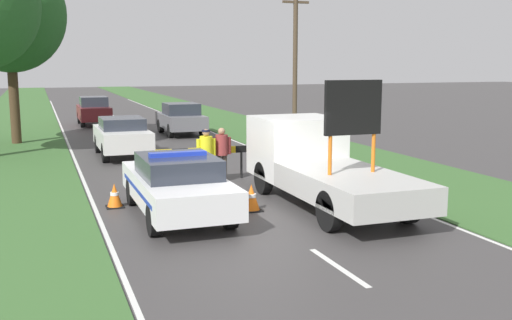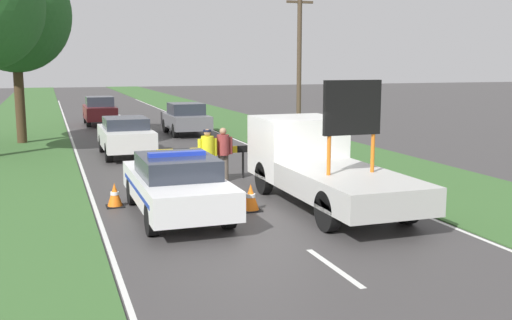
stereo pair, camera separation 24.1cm
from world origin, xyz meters
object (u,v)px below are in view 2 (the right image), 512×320
object	(u,v)px
traffic_cone_behind_barrier	(115,195)
traffic_cone_near_police	(170,177)
police_car	(176,184)
traffic_cone_near_truck	(158,165)
traffic_cone_lane_edge	(251,198)
police_officer	(207,151)
work_truck	(318,162)
queued_car_van_white	(126,136)
utility_pole	(299,64)
pedestrian_civilian	(223,150)
queued_car_wagon_maroon	(100,111)
queued_car_suv_grey	(186,118)
road_barrier	(206,153)
roadside_tree_near_right	(14,14)
traffic_cone_centre_front	(306,168)

from	to	relation	value
traffic_cone_behind_barrier	traffic_cone_near_police	bearing A→B (deg)	47.58
police_car	traffic_cone_near_truck	xyz separation A→B (m)	(0.50, 5.38, -0.43)
police_car	traffic_cone_lane_edge	world-z (taller)	police_car
police_officer	work_truck	bearing A→B (deg)	108.79
police_car	traffic_cone_near_police	size ratio (longest dim) A/B	8.03
traffic_cone_near_police	traffic_cone_behind_barrier	distance (m)	2.65
police_car	queued_car_van_white	distance (m)	9.75
traffic_cone_near_police	police_officer	bearing A→B (deg)	5.22
police_car	police_officer	size ratio (longest dim) A/B	2.95
police_officer	traffic_cone_near_police	bearing A→B (deg)	-9.02
work_truck	traffic_cone_near_truck	size ratio (longest dim) A/B	9.36
traffic_cone_near_police	utility_pole	size ratio (longest dim) A/B	0.09
pedestrian_civilian	queued_car_wagon_maroon	xyz separation A→B (m)	(-2.11, 18.71, -0.13)
traffic_cone_lane_edge	queued_car_suv_grey	size ratio (longest dim) A/B	0.17
queued_car_wagon_maroon	utility_pole	world-z (taller)	utility_pole
police_car	road_barrier	size ratio (longest dim) A/B	1.62
work_truck	pedestrian_civilian	world-z (taller)	work_truck
traffic_cone_behind_barrier	queued_car_van_white	world-z (taller)	queued_car_van_white
police_car	utility_pole	world-z (taller)	utility_pole
traffic_cone_behind_barrier	roadside_tree_near_right	xyz separation A→B (m)	(-2.65, 13.70, 5.39)
pedestrian_civilian	queued_car_suv_grey	world-z (taller)	pedestrian_civilian
utility_pole	traffic_cone_near_truck	bearing A→B (deg)	-144.42
traffic_cone_lane_edge	queued_car_wagon_maroon	distance (m)	22.53
traffic_cone_behind_barrier	police_car	bearing A→B (deg)	-46.97
traffic_cone_centre_front	traffic_cone_near_truck	distance (m)	4.76
queued_car_suv_grey	traffic_cone_centre_front	bearing A→B (deg)	94.66
utility_pole	queued_car_wagon_maroon	bearing A→B (deg)	122.37
traffic_cone_near_truck	utility_pole	distance (m)	9.30
queued_car_suv_grey	queued_car_van_white	bearing A→B (deg)	58.95
traffic_cone_behind_barrier	traffic_cone_lane_edge	world-z (taller)	traffic_cone_lane_edge
queued_car_van_white	traffic_cone_centre_front	bearing A→B (deg)	127.06
traffic_cone_centre_front	traffic_cone_near_truck	world-z (taller)	traffic_cone_near_truck
traffic_cone_near_truck	queued_car_suv_grey	xyz separation A→B (m)	(3.30, 10.64, 0.47)
traffic_cone_centre_front	traffic_cone_behind_barrier	bearing A→B (deg)	-161.86
traffic_cone_behind_barrier	roadside_tree_near_right	distance (m)	14.96
traffic_cone_near_police	queued_car_van_white	distance (m)	6.44
traffic_cone_lane_edge	utility_pole	bearing A→B (deg)	61.29
police_car	queued_car_van_white	xyz separation A→B (m)	(0.02, 9.75, 0.04)
queued_car_suv_grey	pedestrian_civilian	bearing A→B (deg)	82.62
pedestrian_civilian	utility_pole	world-z (taller)	utility_pole
police_car	traffic_cone_behind_barrier	distance (m)	1.95
road_barrier	roadside_tree_near_right	xyz separation A→B (m)	(-5.67, 11.12, 4.84)
traffic_cone_behind_barrier	queued_car_suv_grey	xyz separation A→B (m)	(5.09, 14.64, 0.51)
queued_car_suv_grey	utility_pole	size ratio (longest dim) A/B	0.58
traffic_cone_lane_edge	queued_car_van_white	size ratio (longest dim) A/B	0.16
police_car	traffic_cone_lane_edge	distance (m)	1.86
work_truck	queued_car_wagon_maroon	bearing A→B (deg)	-78.38
traffic_cone_behind_barrier	traffic_cone_centre_front	bearing A→B (deg)	18.14
police_car	road_barrier	bearing A→B (deg)	62.49
pedestrian_civilian	traffic_cone_near_truck	size ratio (longest dim) A/B	2.45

